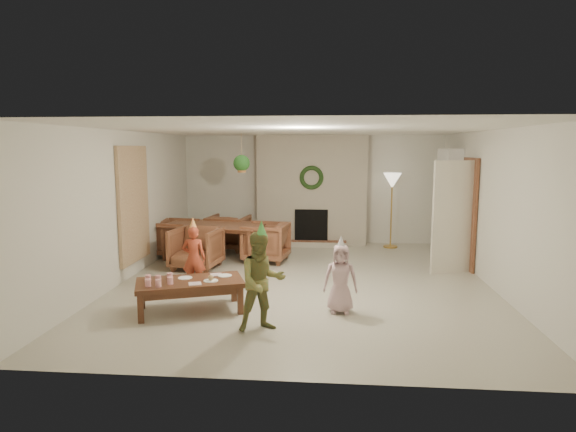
# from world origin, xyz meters

# --- Properties ---
(floor) EXTENTS (7.00, 7.00, 0.00)m
(floor) POSITION_xyz_m (0.00, 0.00, 0.00)
(floor) COLOR #B7B29E
(floor) RESTS_ON ground
(ceiling) EXTENTS (7.00, 7.00, 0.00)m
(ceiling) POSITION_xyz_m (0.00, 0.00, 2.50)
(ceiling) COLOR white
(ceiling) RESTS_ON wall_back
(wall_back) EXTENTS (7.00, 0.00, 7.00)m
(wall_back) POSITION_xyz_m (0.00, 3.50, 1.25)
(wall_back) COLOR silver
(wall_back) RESTS_ON floor
(wall_front) EXTENTS (7.00, 0.00, 7.00)m
(wall_front) POSITION_xyz_m (0.00, -3.50, 1.25)
(wall_front) COLOR silver
(wall_front) RESTS_ON floor
(wall_left) EXTENTS (0.00, 7.00, 7.00)m
(wall_left) POSITION_xyz_m (-3.00, 0.00, 1.25)
(wall_left) COLOR silver
(wall_left) RESTS_ON floor
(wall_right) EXTENTS (0.00, 7.00, 7.00)m
(wall_right) POSITION_xyz_m (3.00, 0.00, 1.25)
(wall_right) COLOR silver
(wall_right) RESTS_ON floor
(fireplace_mass) EXTENTS (2.50, 0.40, 2.50)m
(fireplace_mass) POSITION_xyz_m (0.00, 3.30, 1.25)
(fireplace_mass) COLOR #561618
(fireplace_mass) RESTS_ON floor
(fireplace_hearth) EXTENTS (1.60, 0.30, 0.12)m
(fireplace_hearth) POSITION_xyz_m (0.00, 2.95, 0.06)
(fireplace_hearth) COLOR brown
(fireplace_hearth) RESTS_ON floor
(fireplace_firebox) EXTENTS (0.75, 0.12, 0.75)m
(fireplace_firebox) POSITION_xyz_m (0.00, 3.12, 0.45)
(fireplace_firebox) COLOR black
(fireplace_firebox) RESTS_ON floor
(fireplace_wreath) EXTENTS (0.54, 0.10, 0.54)m
(fireplace_wreath) POSITION_xyz_m (0.00, 3.07, 1.55)
(fireplace_wreath) COLOR #1A3714
(fireplace_wreath) RESTS_ON fireplace_mass
(floor_lamp_base) EXTENTS (0.31, 0.31, 0.03)m
(floor_lamp_base) POSITION_xyz_m (1.78, 3.00, 0.02)
(floor_lamp_base) COLOR gold
(floor_lamp_base) RESTS_ON floor
(floor_lamp_post) EXTENTS (0.03, 0.03, 1.50)m
(floor_lamp_post) POSITION_xyz_m (1.78, 3.00, 0.78)
(floor_lamp_post) COLOR gold
(floor_lamp_post) RESTS_ON floor
(floor_lamp_shade) EXTENTS (0.40, 0.40, 0.33)m
(floor_lamp_shade) POSITION_xyz_m (1.78, 3.00, 1.50)
(floor_lamp_shade) COLOR beige
(floor_lamp_shade) RESTS_ON floor_lamp_post
(bookshelf_carcass) EXTENTS (0.30, 1.00, 2.20)m
(bookshelf_carcass) POSITION_xyz_m (2.84, 2.30, 1.10)
(bookshelf_carcass) COLOR white
(bookshelf_carcass) RESTS_ON floor
(bookshelf_shelf_a) EXTENTS (0.30, 0.92, 0.03)m
(bookshelf_shelf_a) POSITION_xyz_m (2.82, 2.30, 0.45)
(bookshelf_shelf_a) COLOR white
(bookshelf_shelf_a) RESTS_ON bookshelf_carcass
(bookshelf_shelf_b) EXTENTS (0.30, 0.92, 0.03)m
(bookshelf_shelf_b) POSITION_xyz_m (2.82, 2.30, 0.85)
(bookshelf_shelf_b) COLOR white
(bookshelf_shelf_b) RESTS_ON bookshelf_carcass
(bookshelf_shelf_c) EXTENTS (0.30, 0.92, 0.03)m
(bookshelf_shelf_c) POSITION_xyz_m (2.82, 2.30, 1.25)
(bookshelf_shelf_c) COLOR white
(bookshelf_shelf_c) RESTS_ON bookshelf_carcass
(bookshelf_shelf_d) EXTENTS (0.30, 0.92, 0.03)m
(bookshelf_shelf_d) POSITION_xyz_m (2.82, 2.30, 1.65)
(bookshelf_shelf_d) COLOR white
(bookshelf_shelf_d) RESTS_ON bookshelf_carcass
(books_row_lower) EXTENTS (0.20, 0.40, 0.24)m
(books_row_lower) POSITION_xyz_m (2.80, 2.15, 0.59)
(books_row_lower) COLOR #B43D21
(books_row_lower) RESTS_ON bookshelf_shelf_a
(books_row_mid) EXTENTS (0.20, 0.44, 0.24)m
(books_row_mid) POSITION_xyz_m (2.80, 2.35, 0.99)
(books_row_mid) COLOR #2A669A
(books_row_mid) RESTS_ON bookshelf_shelf_b
(books_row_upper) EXTENTS (0.20, 0.36, 0.22)m
(books_row_upper) POSITION_xyz_m (2.80, 2.20, 1.38)
(books_row_upper) COLOR #A19622
(books_row_upper) RESTS_ON bookshelf_shelf_c
(door_frame) EXTENTS (0.05, 0.86, 2.04)m
(door_frame) POSITION_xyz_m (2.96, 1.20, 1.02)
(door_frame) COLOR brown
(door_frame) RESTS_ON floor
(door_leaf) EXTENTS (0.77, 0.32, 2.00)m
(door_leaf) POSITION_xyz_m (2.58, 0.82, 1.00)
(door_leaf) COLOR beige
(door_leaf) RESTS_ON floor
(curtain_panel) EXTENTS (0.06, 1.20, 2.00)m
(curtain_panel) POSITION_xyz_m (-2.96, 0.20, 1.25)
(curtain_panel) COLOR #CCB890
(curtain_panel) RESTS_ON wall_left
(dining_table) EXTENTS (2.11, 1.37, 0.70)m
(dining_table) POSITION_xyz_m (-1.90, 1.58, 0.35)
(dining_table) COLOR brown
(dining_table) RESTS_ON floor
(dining_chair_near) EXTENTS (0.93, 0.95, 0.77)m
(dining_chair_near) POSITION_xyz_m (-2.03, 0.72, 0.38)
(dining_chair_near) COLOR brown
(dining_chair_near) RESTS_ON floor
(dining_chair_far) EXTENTS (0.93, 0.95, 0.77)m
(dining_chair_far) POSITION_xyz_m (-1.78, 2.44, 0.38)
(dining_chair_far) COLOR brown
(dining_chair_far) RESTS_ON floor
(dining_chair_left) EXTENTS (0.95, 0.93, 0.77)m
(dining_chair_left) POSITION_xyz_m (-2.76, 1.71, 0.38)
(dining_chair_left) COLOR brown
(dining_chair_left) RESTS_ON floor
(dining_chair_right) EXTENTS (0.95, 0.93, 0.77)m
(dining_chair_right) POSITION_xyz_m (-0.83, 1.43, 0.38)
(dining_chair_right) COLOR brown
(dining_chair_right) RESTS_ON floor
(hanging_plant_cord) EXTENTS (0.01, 0.01, 0.70)m
(hanging_plant_cord) POSITION_xyz_m (-1.30, 1.50, 2.15)
(hanging_plant_cord) COLOR tan
(hanging_plant_cord) RESTS_ON ceiling
(hanging_plant_pot) EXTENTS (0.16, 0.16, 0.12)m
(hanging_plant_pot) POSITION_xyz_m (-1.30, 1.50, 1.80)
(hanging_plant_pot) COLOR #A56835
(hanging_plant_pot) RESTS_ON hanging_plant_cord
(hanging_plant_foliage) EXTENTS (0.32, 0.32, 0.32)m
(hanging_plant_foliage) POSITION_xyz_m (-1.30, 1.50, 1.92)
(hanging_plant_foliage) COLOR #1E551C
(hanging_plant_foliage) RESTS_ON hanging_plant_pot
(coffee_table_top) EXTENTS (1.57, 1.15, 0.07)m
(coffee_table_top) POSITION_xyz_m (-1.47, -1.60, 0.40)
(coffee_table_top) COLOR #552F1C
(coffee_table_top) RESTS_ON floor
(coffee_table_apron) EXTENTS (1.43, 1.01, 0.09)m
(coffee_table_apron) POSITION_xyz_m (-1.47, -1.60, 0.33)
(coffee_table_apron) COLOR #552F1C
(coffee_table_apron) RESTS_ON floor
(coffee_leg_fl) EXTENTS (0.10, 0.10, 0.37)m
(coffee_leg_fl) POSITION_xyz_m (-1.97, -2.09, 0.18)
(coffee_leg_fl) COLOR #552F1C
(coffee_leg_fl) RESTS_ON floor
(coffee_leg_fr) EXTENTS (0.10, 0.10, 0.37)m
(coffee_leg_fr) POSITION_xyz_m (-0.76, -1.65, 0.18)
(coffee_leg_fr) COLOR #552F1C
(coffee_leg_fr) RESTS_ON floor
(coffee_leg_bl) EXTENTS (0.10, 0.10, 0.37)m
(coffee_leg_bl) POSITION_xyz_m (-2.17, -1.55, 0.18)
(coffee_leg_bl) COLOR #552F1C
(coffee_leg_bl) RESTS_ON floor
(coffee_leg_br) EXTENTS (0.10, 0.10, 0.37)m
(coffee_leg_br) POSITION_xyz_m (-0.96, -1.11, 0.18)
(coffee_leg_br) COLOR #552F1C
(coffee_leg_br) RESTS_ON floor
(cup_a) EXTENTS (0.10, 0.10, 0.10)m
(cup_a) POSITION_xyz_m (-1.92, -1.94, 0.48)
(cup_a) COLOR white
(cup_a) RESTS_ON coffee_table_top
(cup_b) EXTENTS (0.10, 0.10, 0.10)m
(cup_b) POSITION_xyz_m (-2.00, -1.73, 0.48)
(cup_b) COLOR white
(cup_b) RESTS_ON coffee_table_top
(cup_c) EXTENTS (0.10, 0.10, 0.10)m
(cup_c) POSITION_xyz_m (-1.78, -1.95, 0.48)
(cup_c) COLOR white
(cup_c) RESTS_ON coffee_table_top
(cup_d) EXTENTS (0.10, 0.10, 0.10)m
(cup_d) POSITION_xyz_m (-1.85, -1.74, 0.48)
(cup_d) COLOR white
(cup_d) RESTS_ON coffee_table_top
(cup_e) EXTENTS (0.10, 0.10, 0.10)m
(cup_e) POSITION_xyz_m (-1.67, -1.81, 0.48)
(cup_e) COLOR white
(cup_e) RESTS_ON coffee_table_top
(cup_f) EXTENTS (0.10, 0.10, 0.10)m
(cup_f) POSITION_xyz_m (-1.74, -1.61, 0.48)
(cup_f) COLOR white
(cup_f) RESTS_ON coffee_table_top
(plate_a) EXTENTS (0.25, 0.25, 0.01)m
(plate_a) POSITION_xyz_m (-1.56, -1.50, 0.44)
(plate_a) COLOR white
(plate_a) RESTS_ON coffee_table_top
(plate_b) EXTENTS (0.25, 0.25, 0.01)m
(plate_b) POSITION_xyz_m (-1.17, -1.61, 0.44)
(plate_b) COLOR white
(plate_b) RESTS_ON coffee_table_top
(plate_c) EXTENTS (0.25, 0.25, 0.01)m
(plate_c) POSITION_xyz_m (-1.04, -1.33, 0.44)
(plate_c) COLOR white
(plate_c) RESTS_ON coffee_table_top
(food_scoop) EXTENTS (0.10, 0.10, 0.08)m
(food_scoop) POSITION_xyz_m (-1.17, -1.61, 0.48)
(food_scoop) COLOR tan
(food_scoop) RESTS_ON plate_b
(napkin_left) EXTENTS (0.21, 0.21, 0.01)m
(napkin_left) POSITION_xyz_m (-1.35, -1.77, 0.44)
(napkin_left) COLOR #D59DAD
(napkin_left) RESTS_ON coffee_table_top
(napkin_right) EXTENTS (0.21, 0.21, 0.01)m
(napkin_right) POSITION_xyz_m (-1.18, -1.29, 0.44)
(napkin_right) COLOR #D59DAD
(napkin_right) RESTS_ON coffee_table_top
(child_red) EXTENTS (0.38, 0.25, 1.02)m
(child_red) POSITION_xyz_m (-1.69, -0.60, 0.51)
(child_red) COLOR #A93C24
(child_red) RESTS_ON floor
(party_hat_red) EXTENTS (0.18, 0.18, 0.19)m
(party_hat_red) POSITION_xyz_m (-1.69, -0.60, 1.06)
(party_hat_red) COLOR #F6E252
(party_hat_red) RESTS_ON child_red
(child_plaid) EXTENTS (0.72, 0.65, 1.22)m
(child_plaid) POSITION_xyz_m (-0.39, -2.20, 0.61)
(child_plaid) COLOR #9A662A
(child_plaid) RESTS_ON floor
(party_hat_plaid) EXTENTS (0.15, 0.15, 0.20)m
(party_hat_plaid) POSITION_xyz_m (-0.39, -2.20, 1.26)
(party_hat_plaid) COLOR green
(party_hat_plaid) RESTS_ON child_plaid
(child_pink) EXTENTS (0.47, 0.31, 0.94)m
(child_pink) POSITION_xyz_m (0.57, -1.47, 0.47)
(child_pink) COLOR #CBA3AB
(child_pink) RESTS_ON floor
(party_hat_pink) EXTENTS (0.14, 0.14, 0.17)m
(party_hat_pink) POSITION_xyz_m (0.57, -1.47, 0.98)
(party_hat_pink) COLOR silver
(party_hat_pink) RESTS_ON child_pink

